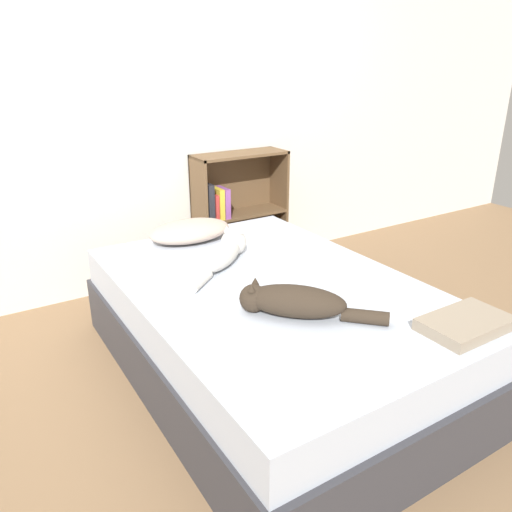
% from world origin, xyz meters
% --- Properties ---
extents(ground_plane, '(8.00, 8.00, 0.00)m').
position_xyz_m(ground_plane, '(0.00, 0.00, 0.00)').
color(ground_plane, '#846647').
extents(wall_back, '(8.00, 0.06, 2.50)m').
position_xyz_m(wall_back, '(0.00, 1.46, 1.25)').
color(wall_back, silver).
rests_on(wall_back, ground_plane).
extents(bed, '(1.34, 1.99, 0.51)m').
position_xyz_m(bed, '(0.00, 0.00, 0.25)').
color(bed, '#333338').
rests_on(bed, ground_plane).
extents(pillow, '(0.51, 0.32, 0.12)m').
position_xyz_m(pillow, '(-0.07, 0.80, 0.57)').
color(pillow, '#B29E8E').
rests_on(pillow, bed).
extents(cat_light, '(0.51, 0.44, 0.17)m').
position_xyz_m(cat_light, '(-0.06, 0.37, 0.57)').
color(cat_light, beige).
rests_on(cat_light, bed).
extents(cat_dark, '(0.51, 0.51, 0.15)m').
position_xyz_m(cat_dark, '(-0.10, -0.31, 0.57)').
color(cat_dark, '#33281E').
rests_on(cat_dark, bed).
extents(bookshelf, '(0.71, 0.26, 0.91)m').
position_xyz_m(bookshelf, '(0.54, 1.32, 0.47)').
color(bookshelf, brown).
rests_on(bookshelf, ground_plane).
extents(blanket_fold, '(0.38, 0.23, 0.05)m').
position_xyz_m(blanket_fold, '(0.43, -0.79, 0.53)').
color(blanket_fold, gray).
rests_on(blanket_fold, bed).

